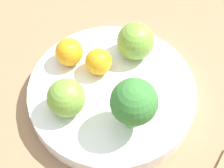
{
  "coord_description": "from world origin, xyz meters",
  "views": [
    {
      "loc": [
        0.05,
        0.27,
        0.46
      ],
      "look_at": [
        0.0,
        0.0,
        0.06
      ],
      "focal_mm": 60.0,
      "sensor_mm": 36.0,
      "label": 1
    }
  ],
  "objects_px": {
    "apple_red": "(136,41)",
    "orange_front": "(69,52)",
    "broccoli": "(134,103)",
    "apple_green": "(66,98)",
    "orange_back": "(99,62)",
    "bowl": "(112,94)"
  },
  "relations": [
    {
      "from": "bowl",
      "to": "apple_green",
      "type": "distance_m",
      "value": 0.07
    },
    {
      "from": "broccoli",
      "to": "apple_red",
      "type": "xyz_separation_m",
      "value": [
        -0.03,
        -0.11,
        -0.02
      ]
    },
    {
      "from": "orange_back",
      "to": "orange_front",
      "type": "bearing_deg",
      "value": -32.63
    },
    {
      "from": "broccoli",
      "to": "apple_green",
      "type": "distance_m",
      "value": 0.09
    },
    {
      "from": "apple_green",
      "to": "orange_back",
      "type": "bearing_deg",
      "value": -132.99
    },
    {
      "from": "apple_red",
      "to": "apple_green",
      "type": "bearing_deg",
      "value": 34.69
    },
    {
      "from": "bowl",
      "to": "orange_back",
      "type": "distance_m",
      "value": 0.05
    },
    {
      "from": "bowl",
      "to": "orange_front",
      "type": "bearing_deg",
      "value": -49.74
    },
    {
      "from": "broccoli",
      "to": "apple_red",
      "type": "relative_size",
      "value": 1.46
    },
    {
      "from": "apple_red",
      "to": "apple_green",
      "type": "relative_size",
      "value": 1.06
    },
    {
      "from": "bowl",
      "to": "orange_back",
      "type": "xyz_separation_m",
      "value": [
        0.01,
        -0.03,
        0.03
      ]
    },
    {
      "from": "apple_green",
      "to": "orange_front",
      "type": "xyz_separation_m",
      "value": [
        -0.01,
        -0.08,
        -0.01
      ]
    },
    {
      "from": "broccoli",
      "to": "orange_back",
      "type": "relative_size",
      "value": 2.09
    },
    {
      "from": "bowl",
      "to": "apple_red",
      "type": "distance_m",
      "value": 0.08
    },
    {
      "from": "apple_red",
      "to": "orange_front",
      "type": "xyz_separation_m",
      "value": [
        0.09,
        -0.0,
        -0.01
      ]
    },
    {
      "from": "bowl",
      "to": "broccoli",
      "type": "relative_size",
      "value": 2.98
    },
    {
      "from": "bowl",
      "to": "apple_green",
      "type": "bearing_deg",
      "value": 17.55
    },
    {
      "from": "orange_back",
      "to": "apple_red",
      "type": "bearing_deg",
      "value": -160.72
    },
    {
      "from": "apple_red",
      "to": "orange_front",
      "type": "relative_size",
      "value": 1.35
    },
    {
      "from": "bowl",
      "to": "orange_back",
      "type": "bearing_deg",
      "value": -70.7
    },
    {
      "from": "broccoli",
      "to": "orange_front",
      "type": "xyz_separation_m",
      "value": [
        0.06,
        -0.11,
        -0.03
      ]
    },
    {
      "from": "bowl",
      "to": "orange_front",
      "type": "relative_size",
      "value": 5.89
    }
  ]
}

